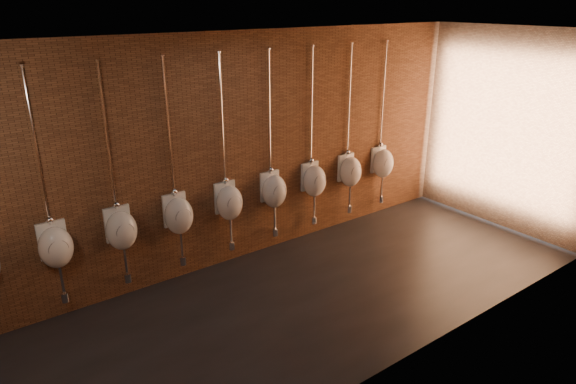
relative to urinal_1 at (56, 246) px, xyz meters
name	(u,v)px	position (x,y,z in m)	size (l,w,h in m)	color
ground	(293,305)	(2.33, -1.37, -0.96)	(8.50, 8.50, 0.00)	black
room_shell	(294,149)	(2.33, -1.37, 1.05)	(8.54, 3.04, 3.22)	black
urinal_1	(56,246)	(0.00, 0.00, 0.00)	(0.38, 0.33, 2.72)	white
urinal_2	(121,229)	(0.75, 0.00, 0.00)	(0.38, 0.33, 2.72)	white
urinal_3	(179,215)	(1.50, 0.00, 0.00)	(0.38, 0.33, 2.72)	white
urinal_4	(229,202)	(2.26, 0.00, 0.00)	(0.38, 0.33, 2.72)	white
urinal_5	(274,190)	(3.01, 0.00, 0.00)	(0.38, 0.33, 2.72)	white
urinal_6	(314,180)	(3.76, 0.00, 0.00)	(0.38, 0.33, 2.72)	white
urinal_7	(350,171)	(4.51, 0.00, 0.00)	(0.38, 0.33, 2.72)	white
urinal_8	(383,163)	(5.26, 0.00, 0.00)	(0.38, 0.33, 2.72)	white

